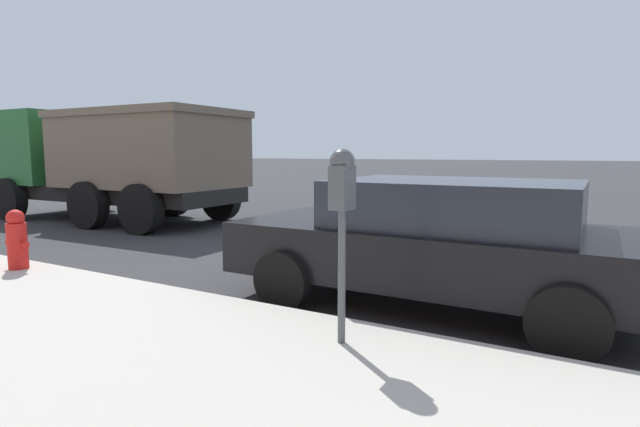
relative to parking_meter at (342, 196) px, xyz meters
The scene contains 5 objects.
ground_plane 3.06m from the parking_meter, ahead, with size 220.00×220.00×0.00m, color #333335.
parking_meter is the anchor object (origin of this frame).
car_black 1.98m from the parking_meter, ahead, with size 2.16×4.38×1.38m.
dump_truck 9.92m from the parking_meter, 61.18° to the left, with size 2.93×6.64×2.70m.
fire_hydrant 4.86m from the parking_meter, 87.83° to the left, with size 0.24×0.42×0.77m.
Camera 1 is at (-6.13, -1.85, 1.67)m, focal length 28.00 mm.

